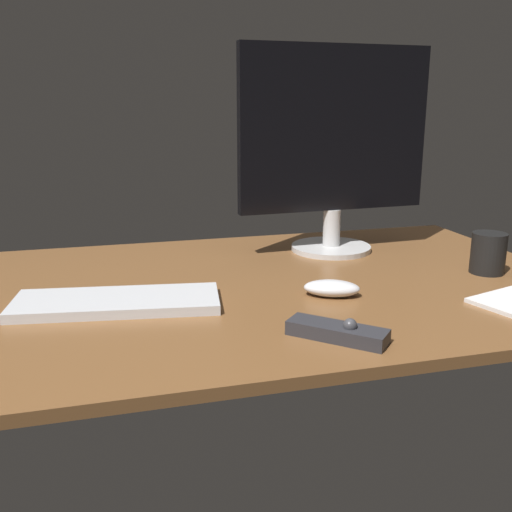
{
  "coord_description": "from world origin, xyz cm",
  "views": [
    {
      "loc": [
        -27.9,
        -110.14,
        38.55
      ],
      "look_at": [
        2.04,
        -0.28,
        8.0
      ],
      "focal_mm": 40.72,
      "sensor_mm": 36.0,
      "label": 1
    }
  ],
  "objects_px": {
    "monitor": "(334,143)",
    "computer_mouse": "(332,288)",
    "media_remote": "(338,332)",
    "coffee_mug": "(488,253)",
    "keyboard": "(117,302)"
  },
  "relations": [
    {
      "from": "monitor",
      "to": "coffee_mug",
      "type": "xyz_separation_m",
      "value": [
        0.25,
        -0.28,
        -0.22
      ]
    },
    {
      "from": "coffee_mug",
      "to": "computer_mouse",
      "type": "bearing_deg",
      "value": -171.75
    },
    {
      "from": "keyboard",
      "to": "computer_mouse",
      "type": "distance_m",
      "value": 0.41
    },
    {
      "from": "media_remote",
      "to": "coffee_mug",
      "type": "distance_m",
      "value": 0.53
    },
    {
      "from": "monitor",
      "to": "keyboard",
      "type": "height_order",
      "value": "monitor"
    },
    {
      "from": "media_remote",
      "to": "computer_mouse",
      "type": "bearing_deg",
      "value": 113.65
    },
    {
      "from": "monitor",
      "to": "media_remote",
      "type": "xyz_separation_m",
      "value": [
        -0.21,
        -0.53,
        -0.25
      ]
    },
    {
      "from": "keyboard",
      "to": "coffee_mug",
      "type": "distance_m",
      "value": 0.79
    },
    {
      "from": "monitor",
      "to": "coffee_mug",
      "type": "relative_size",
      "value": 5.53
    },
    {
      "from": "computer_mouse",
      "to": "keyboard",
      "type": "bearing_deg",
      "value": -163.61
    },
    {
      "from": "coffee_mug",
      "to": "monitor",
      "type": "bearing_deg",
      "value": 132.52
    },
    {
      "from": "monitor",
      "to": "keyboard",
      "type": "xyz_separation_m",
      "value": [
        -0.54,
        -0.29,
        -0.26
      ]
    },
    {
      "from": "monitor",
      "to": "computer_mouse",
      "type": "relative_size",
      "value": 4.58
    },
    {
      "from": "media_remote",
      "to": "coffee_mug",
      "type": "bearing_deg",
      "value": 72.42
    },
    {
      "from": "monitor",
      "to": "coffee_mug",
      "type": "bearing_deg",
      "value": -50.22
    }
  ]
}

